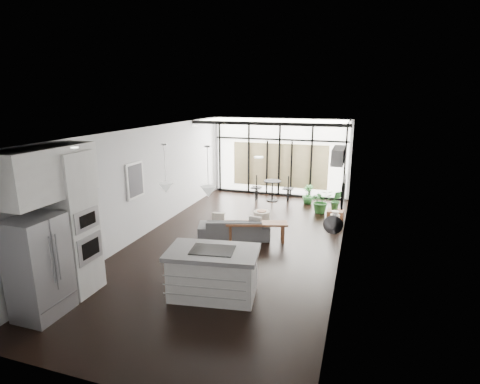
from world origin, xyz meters
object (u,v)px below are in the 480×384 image
Objects in this scene: console_bench at (257,232)px; milk_can at (335,220)px; tv at (344,191)px; sofa at (234,225)px; pouf at (262,218)px; island at (213,273)px; fridge at (39,267)px.

milk_can is at bearing 23.38° from console_bench.
console_bench is 2.38m from tv.
milk_can is (2.42, 1.52, -0.10)m from sofa.
pouf is 2.57m from tv.
console_bench is (0.61, -0.03, -0.11)m from sofa.
sofa is 1.34m from pouf.
sofa is at bearing 92.57° from island.
tv is at bearing -76.10° from milk_can.
sofa is 1.19× the size of console_bench.
console_bench is 3.29× the size of pouf.
milk_can is at bearing 6.90° from pouf.
island reaches higher than pouf.
sofa is 1.66× the size of tv.
sofa reaches higher than pouf.
milk_can is at bearing 103.90° from tv.
console_bench is 2.38m from milk_can.
milk_can is at bearing 53.25° from fridge.
tv is at bearing 50.82° from island.
tv is (2.02, 0.70, 1.05)m from console_bench.
fridge is at bearing -132.53° from tv.
fridge is 4.71m from sofa.
fridge is at bearing -137.98° from console_bench.
console_bench is at bearing -80.55° from pouf.
pouf is at bearing -173.10° from milk_can.
console_bench is at bearing 59.28° from fridge.
island is at bearing -113.09° from milk_can.
island is at bearing -108.26° from console_bench.
pouf is at bearing -124.96° from sofa.
fridge is 6.05m from pouf.
fridge is 7.26m from milk_can.
sofa reaches higher than console_bench.
tv is (2.23, -0.60, 1.11)m from pouf.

